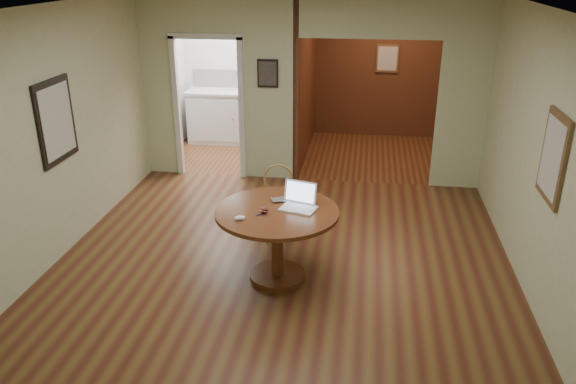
# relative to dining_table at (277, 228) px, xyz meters

# --- Properties ---
(floor) EXTENTS (5.00, 5.00, 0.00)m
(floor) POSITION_rel_dining_table_xyz_m (0.01, 0.39, -0.58)
(floor) COLOR #4B2215
(floor) RESTS_ON ground
(room_shell) EXTENTS (5.20, 7.50, 5.00)m
(room_shell) POSITION_rel_dining_table_xyz_m (-0.46, 3.49, 0.71)
(room_shell) COLOR silver
(room_shell) RESTS_ON ground
(dining_table) EXTENTS (1.25, 1.25, 0.78)m
(dining_table) POSITION_rel_dining_table_xyz_m (0.00, 0.00, 0.00)
(dining_table) COLOR #5D2C17
(dining_table) RESTS_ON ground
(chair) EXTENTS (0.44, 0.44, 0.90)m
(chair) POSITION_rel_dining_table_xyz_m (-0.14, 0.94, -0.08)
(chair) COLOR olive
(chair) RESTS_ON ground
(open_laptop) EXTENTS (0.40, 0.38, 0.24)m
(open_laptop) POSITION_rel_dining_table_xyz_m (0.21, 0.12, 0.27)
(open_laptop) COLOR white
(open_laptop) RESTS_ON dining_table
(closed_laptop) EXTENTS (0.36, 0.29, 0.02)m
(closed_laptop) POSITION_rel_dining_table_xyz_m (0.07, 0.21, 0.22)
(closed_laptop) COLOR silver
(closed_laptop) RESTS_ON dining_table
(mouse) EXTENTS (0.12, 0.09, 0.05)m
(mouse) POSITION_rel_dining_table_xyz_m (-0.32, -0.28, 0.23)
(mouse) COLOR white
(mouse) RESTS_ON dining_table
(wine_glass) EXTENTS (0.08, 0.08, 0.09)m
(wine_glass) POSITION_rel_dining_table_xyz_m (-0.11, -0.10, 0.25)
(wine_glass) COLOR white
(wine_glass) RESTS_ON dining_table
(pen) EXTENTS (0.11, 0.11, 0.01)m
(pen) POSITION_rel_dining_table_xyz_m (-0.13, -0.12, 0.21)
(pen) COLOR navy
(pen) RESTS_ON dining_table
(kitchen_cabinet) EXTENTS (2.06, 0.60, 0.94)m
(kitchen_cabinet) POSITION_rel_dining_table_xyz_m (-1.34, 4.59, -0.11)
(kitchen_cabinet) COLOR silver
(kitchen_cabinet) RESTS_ON ground
(grocery_bag) EXTENTS (0.36, 0.34, 0.29)m
(grocery_bag) POSITION_rel_dining_table_xyz_m (-0.64, 4.59, 0.50)
(grocery_bag) COLOR beige
(grocery_bag) RESTS_ON kitchen_cabinet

